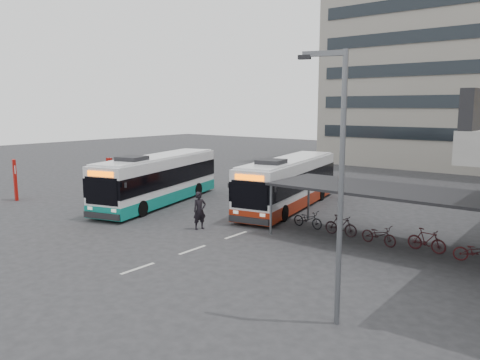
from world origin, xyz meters
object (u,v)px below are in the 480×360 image
Objects in this scene: bus_teal at (159,180)px; lamp_post at (338,173)px; pedestrian at (200,211)px; bus_main at (289,183)px.

lamp_post is (16.57, -8.31, 2.81)m from bus_teal.
pedestrian is at bearing 135.03° from lamp_post.
bus_teal is 18.75m from lamp_post.
pedestrian is (6.44, -3.08, -0.57)m from bus_teal.
bus_teal is at bearing 84.12° from pedestrian.
lamp_post is at bearing -97.70° from pedestrian.
lamp_post reaches higher than bus_main.
bus_main is 1.47× the size of lamp_post.
bus_main is at bearing 13.94° from pedestrian.
bus_main is 7.23m from pedestrian.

